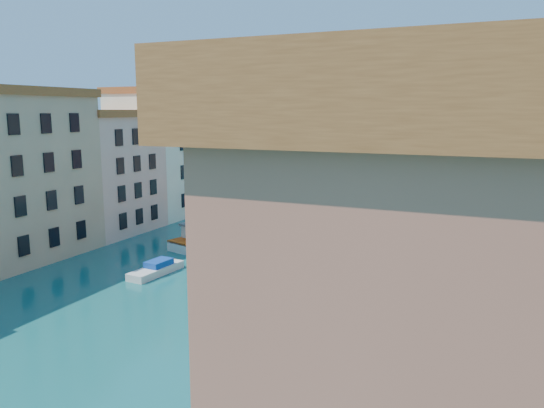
{
  "coord_description": "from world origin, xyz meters",
  "views": [
    {
      "loc": [
        27.01,
        -4.57,
        17.35
      ],
      "look_at": [
        2.54,
        50.66,
        6.71
      ],
      "focal_mm": 35.0,
      "sensor_mm": 36.0,
      "label": 1
    }
  ],
  "objects": [
    {
      "name": "restaurant_awnings",
      "position": [
        22.19,
        23.0,
        2.99
      ],
      "size": [
        3.2,
        44.55,
        3.12
      ],
      "color": "maroon",
      "rests_on": "ground"
    },
    {
      "name": "motorboat_mid",
      "position": [
        -6.66,
        40.68,
        0.56
      ],
      "size": [
        2.76,
        7.1,
        1.44
      ],
      "rotation": [
        0.0,
        0.0,
        -0.08
      ],
      "color": "silver",
      "rests_on": "ground"
    },
    {
      "name": "quay",
      "position": [
        22.0,
        65.0,
        0.5
      ],
      "size": [
        4.0,
        140.0,
        1.0
      ],
      "primitive_type": "cube",
      "color": "#A59685",
      "rests_on": "ground"
    },
    {
      "name": "gondola_fore",
      "position": [
        4.64,
        38.27,
        0.41
      ],
      "size": [
        3.46,
        12.16,
        2.44
      ],
      "rotation": [
        0.0,
        0.0,
        -0.21
      ],
      "color": "black",
      "rests_on": "ground"
    },
    {
      "name": "left_bank_palazzos",
      "position": [
        -26.0,
        64.68,
        9.71
      ],
      "size": [
        12.8,
        128.4,
        21.0
      ],
      "color": "beige",
      "rests_on": "ground"
    },
    {
      "name": "gondola_right",
      "position": [
        15.04,
        25.22,
        0.43
      ],
      "size": [
        2.27,
        11.21,
        2.24
      ],
      "rotation": [
        0.0,
        0.0,
        -0.13
      ],
      "color": "black",
      "rests_on": "ground"
    },
    {
      "name": "right_bank_palazzos",
      "position": [
        30.0,
        65.0,
        9.75
      ],
      "size": [
        12.8,
        128.4,
        21.0
      ],
      "color": "#B05A40",
      "rests_on": "ground"
    },
    {
      "name": "vaporetto_far",
      "position": [
        -6.07,
        58.92,
        1.45
      ],
      "size": [
        10.17,
        22.22,
        3.22
      ],
      "rotation": [
        0.0,
        0.0,
        -0.25
      ],
      "color": "white",
      "rests_on": "ground"
    },
    {
      "name": "motorboat_far",
      "position": [
        1.61,
        96.92,
        0.51
      ],
      "size": [
        3.22,
        6.57,
        1.31
      ],
      "rotation": [
        0.0,
        0.0,
        -0.21
      ],
      "color": "silver",
      "rests_on": "ground"
    },
    {
      "name": "mooring_poles_right",
      "position": [
        19.1,
        28.8,
        1.3
      ],
      "size": [
        1.44,
        54.24,
        3.2
      ],
      "color": "brown",
      "rests_on": "ground"
    },
    {
      "name": "gondola_far",
      "position": [
        9.58,
        56.35,
        0.39
      ],
      "size": [
        2.7,
        13.53,
        1.92
      ],
      "rotation": [
        0.0,
        0.0,
        -0.12
      ],
      "color": "black",
      "rests_on": "ground"
    }
  ]
}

